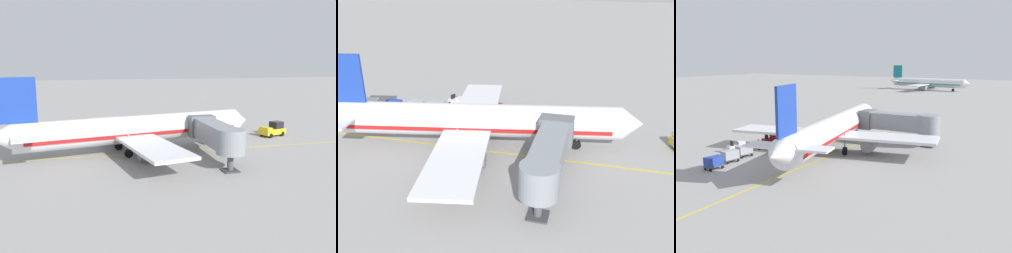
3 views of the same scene
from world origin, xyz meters
TOP-DOWN VIEW (x-y plane):
  - ground_plane at (0.00, 0.00)m, footprint 400.00×400.00m
  - gate_lead_in_line at (0.00, 0.00)m, footprint 0.24×80.00m
  - parked_airliner at (-0.96, 0.32)m, footprint 30.44×37.16m
  - jet_bridge at (5.48, 9.62)m, footprint 12.92×3.50m
  - pushback_tractor at (-6.44, 24.55)m, footprint 3.52×4.88m
  - baggage_tug_lead at (-13.02, -6.95)m, footprint 2.04×2.77m
  - baggage_tug_trailing at (-11.85, -0.84)m, footprint 1.90×2.74m
  - baggage_cart_front at (-9.92, -8.71)m, footprint 1.65×2.97m
  - baggage_cart_second_in_train at (-9.50, -11.73)m, footprint 1.65×2.97m
  - baggage_cart_third_in_train at (-8.86, -15.01)m, footprint 1.65×2.97m
  - ground_crew_wing_walker at (-9.90, 8.20)m, footprint 0.42×0.68m
  - ground_crew_loader at (-10.80, -4.85)m, footprint 0.73×0.29m
  - ground_crew_marshaller at (-6.33, -3.30)m, footprint 0.66×0.47m
  - distant_taxiing_airliner at (-21.25, 110.20)m, footprint 35.49×28.83m

SIDE VIEW (x-z plane):
  - ground_plane at x=0.00m, z-range 0.00..0.00m
  - gate_lead_in_line at x=0.00m, z-range 0.00..0.01m
  - baggage_tug_lead at x=-13.02m, z-range -0.10..1.52m
  - baggage_tug_trailing at x=-11.85m, z-range -0.10..1.52m
  - baggage_cart_front at x=-9.92m, z-range 0.16..1.74m
  - baggage_cart_second_in_train at x=-9.50m, z-range 0.16..1.74m
  - baggage_cart_third_in_train at x=-8.86m, z-range 0.16..1.74m
  - ground_crew_wing_walker at x=-9.90m, z-range 0.11..1.80m
  - ground_crew_loader at x=-10.80m, z-range 0.11..1.80m
  - ground_crew_marshaller at x=-6.33m, z-range 0.11..1.80m
  - pushback_tractor at x=-6.44m, z-range -0.10..2.30m
  - distant_taxiing_airliner at x=-21.25m, z-range -2.02..8.08m
  - parked_airliner at x=-0.96m, z-range -2.13..8.50m
  - jet_bridge at x=5.48m, z-range 0.96..5.94m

